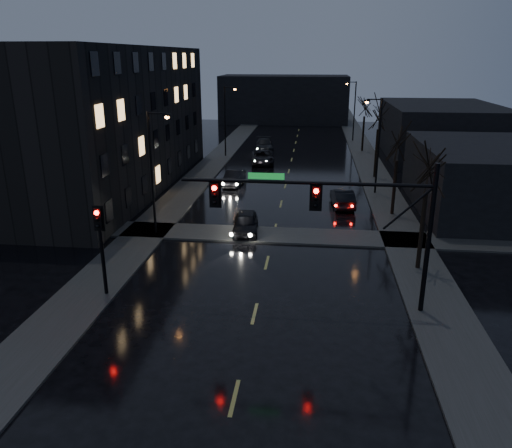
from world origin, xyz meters
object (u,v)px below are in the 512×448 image
(oncoming_car_b, at_px, (234,178))
(oncoming_car_d, at_px, (264,145))
(oncoming_car_a, at_px, (245,223))
(lead_car, at_px, (342,198))
(oncoming_car_c, at_px, (263,157))

(oncoming_car_b, xyz_separation_m, oncoming_car_d, (1.07, 17.41, 0.09))
(oncoming_car_a, bearing_deg, lead_car, 40.93)
(oncoming_car_a, distance_m, oncoming_car_b, 13.04)
(oncoming_car_b, distance_m, oncoming_car_c, 10.06)
(oncoming_car_a, distance_m, oncoming_car_c, 22.70)
(oncoming_car_a, height_order, oncoming_car_c, oncoming_car_c)
(oncoming_car_c, bearing_deg, oncoming_car_a, -93.76)
(oncoming_car_b, bearing_deg, oncoming_car_c, 85.39)
(lead_car, bearing_deg, oncoming_car_d, -75.83)
(oncoming_car_c, distance_m, oncoming_car_d, 7.50)
(oncoming_car_b, relative_size, lead_car, 0.97)
(oncoming_car_a, xyz_separation_m, oncoming_car_c, (-1.18, 22.66, 0.02))
(oncoming_car_d, bearing_deg, lead_car, -76.61)
(lead_car, bearing_deg, oncoming_car_c, -69.13)
(oncoming_car_b, xyz_separation_m, lead_car, (9.52, -5.76, 0.02))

